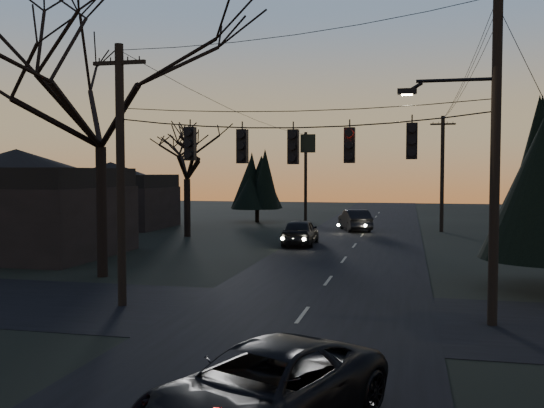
% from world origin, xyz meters
% --- Properties ---
extents(main_road, '(8.00, 120.00, 0.02)m').
position_xyz_m(main_road, '(0.00, 20.00, 0.01)').
color(main_road, black).
rests_on(main_road, ground).
extents(cross_road, '(60.00, 7.00, 0.02)m').
position_xyz_m(cross_road, '(0.00, 10.00, 0.01)').
color(cross_road, black).
rests_on(cross_road, ground).
extents(utility_pole_right, '(5.00, 0.30, 10.00)m').
position_xyz_m(utility_pole_right, '(5.50, 10.00, 0.00)').
color(utility_pole_right, black).
rests_on(utility_pole_right, ground).
extents(utility_pole_left, '(1.80, 0.30, 8.50)m').
position_xyz_m(utility_pole_left, '(-6.00, 10.00, 0.00)').
color(utility_pole_left, black).
rests_on(utility_pole_left, ground).
extents(utility_pole_far_r, '(1.80, 0.30, 8.50)m').
position_xyz_m(utility_pole_far_r, '(5.50, 38.00, 0.00)').
color(utility_pole_far_r, black).
rests_on(utility_pole_far_r, ground).
extents(utility_pole_far_l, '(0.30, 0.30, 8.00)m').
position_xyz_m(utility_pole_far_l, '(-6.00, 46.00, 0.00)').
color(utility_pole_far_l, black).
rests_on(utility_pole_far_l, ground).
extents(span_signal_assembly, '(11.50, 0.44, 1.61)m').
position_xyz_m(span_signal_assembly, '(-0.24, 10.00, 5.22)').
color(span_signal_assembly, black).
rests_on(span_signal_assembly, ground).
extents(bare_tree_left, '(10.94, 10.94, 10.87)m').
position_xyz_m(bare_tree_left, '(-9.38, 14.94, 7.60)').
color(bare_tree_left, black).
rests_on(bare_tree_left, ground).
extents(bare_tree_dist, '(6.34, 6.34, 7.83)m').
position_xyz_m(bare_tree_dist, '(-11.61, 30.81, 5.47)').
color(bare_tree_dist, black).
rests_on(bare_tree_dist, ground).
extents(evergreen_dist, '(3.70, 3.70, 5.61)m').
position_xyz_m(evergreen_dist, '(-9.90, 43.51, 3.39)').
color(evergreen_dist, black).
rests_on(evergreen_dist, ground).
extents(house_left_near, '(10.00, 8.00, 5.60)m').
position_xyz_m(house_left_near, '(-17.00, 20.00, 2.80)').
color(house_left_near, black).
rests_on(house_left_near, ground).
extents(house_left_far, '(9.00, 7.00, 5.20)m').
position_xyz_m(house_left_far, '(-20.00, 36.00, 2.60)').
color(house_left_far, black).
rests_on(house_left_far, ground).
extents(suv_near, '(4.25, 5.67, 1.43)m').
position_xyz_m(suv_near, '(0.80, 1.63, 0.72)').
color(suv_near, black).
rests_on(suv_near, ground).
extents(sedan_oncoming_a, '(2.02, 4.70, 1.58)m').
position_xyz_m(sedan_oncoming_a, '(-3.20, 27.59, 0.79)').
color(sedan_oncoming_a, black).
rests_on(sedan_oncoming_a, ground).
extents(sedan_oncoming_b, '(3.03, 5.03, 1.57)m').
position_xyz_m(sedan_oncoming_b, '(-0.80, 37.41, 0.78)').
color(sedan_oncoming_b, black).
rests_on(sedan_oncoming_b, ground).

